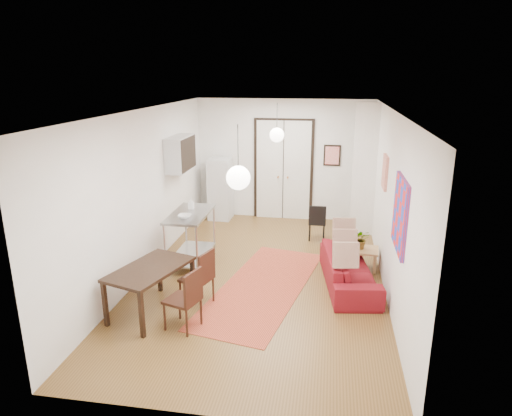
% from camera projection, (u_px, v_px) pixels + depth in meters
% --- Properties ---
extents(floor, '(7.00, 7.00, 0.00)m').
position_uv_depth(floor, '(262.00, 276.00, 8.13)').
color(floor, brown).
rests_on(floor, ground).
extents(ceiling, '(4.20, 7.00, 0.02)m').
position_uv_depth(ceiling, '(263.00, 111.00, 7.30)').
color(ceiling, white).
rests_on(ceiling, wall_back).
extents(wall_back, '(4.20, 0.02, 2.90)m').
position_uv_depth(wall_back, '(284.00, 160.00, 11.03)').
color(wall_back, silver).
rests_on(wall_back, floor).
extents(wall_front, '(4.20, 0.02, 2.90)m').
position_uv_depth(wall_front, '(209.00, 293.00, 4.41)').
color(wall_front, silver).
rests_on(wall_front, floor).
extents(wall_left, '(0.02, 7.00, 2.90)m').
position_uv_depth(wall_left, '(145.00, 193.00, 8.04)').
color(wall_left, silver).
rests_on(wall_left, floor).
extents(wall_right, '(0.02, 7.00, 2.90)m').
position_uv_depth(wall_right, '(390.00, 203.00, 7.39)').
color(wall_right, silver).
rests_on(wall_right, floor).
extents(double_doors, '(1.44, 0.06, 2.50)m').
position_uv_depth(double_doors, '(283.00, 171.00, 11.05)').
color(double_doors, white).
rests_on(double_doors, wall_back).
extents(stub_partition, '(0.50, 0.10, 2.90)m').
position_uv_depth(stub_partition, '(364.00, 171.00, 9.84)').
color(stub_partition, silver).
rests_on(stub_partition, floor).
extents(wall_cabinet, '(0.35, 1.00, 0.70)m').
position_uv_depth(wall_cabinet, '(180.00, 153.00, 9.30)').
color(wall_cabinet, silver).
rests_on(wall_cabinet, wall_left).
extents(painting_popart, '(0.05, 1.00, 1.00)m').
position_uv_depth(painting_popart, '(400.00, 214.00, 6.16)').
color(painting_popart, red).
rests_on(painting_popart, wall_right).
extents(painting_abstract, '(0.05, 0.50, 0.60)m').
position_uv_depth(painting_abstract, '(385.00, 172.00, 8.05)').
color(painting_abstract, beige).
rests_on(painting_abstract, wall_right).
extents(poster_back, '(0.40, 0.03, 0.50)m').
position_uv_depth(poster_back, '(332.00, 155.00, 10.78)').
color(poster_back, red).
rests_on(poster_back, wall_back).
extents(print_left, '(0.03, 0.44, 0.54)m').
position_uv_depth(print_left, '(181.00, 147.00, 9.78)').
color(print_left, '#8E603B').
rests_on(print_left, wall_left).
extents(pendant_back, '(0.30, 0.30, 0.80)m').
position_uv_depth(pendant_back, '(277.00, 135.00, 9.38)').
color(pendant_back, white).
rests_on(pendant_back, ceiling).
extents(pendant_front, '(0.30, 0.30, 0.80)m').
position_uv_depth(pendant_front, '(238.00, 178.00, 5.60)').
color(pendant_front, white).
rests_on(pendant_front, ceiling).
extents(kilim_rug, '(1.95, 3.63, 0.01)m').
position_uv_depth(kilim_rug, '(263.00, 287.00, 7.72)').
color(kilim_rug, '#B7452D').
rests_on(kilim_rug, floor).
extents(sofa, '(1.03, 2.05, 0.57)m').
position_uv_depth(sofa, '(349.00, 270.00, 7.72)').
color(sofa, maroon).
rests_on(sofa, floor).
extents(coffee_table, '(0.89, 0.55, 0.38)m').
position_uv_depth(coffee_table, '(355.00, 251.00, 8.42)').
color(coffee_table, '#B17F53').
rests_on(coffee_table, floor).
extents(potted_plant, '(0.36, 0.32, 0.37)m').
position_uv_depth(potted_plant, '(361.00, 239.00, 8.34)').
color(potted_plant, '#2F682F').
rests_on(potted_plant, coffee_table).
extents(kitchen_counter, '(0.67, 1.33, 1.01)m').
position_uv_depth(kitchen_counter, '(191.00, 230.00, 8.46)').
color(kitchen_counter, '#ACAEB1').
rests_on(kitchen_counter, floor).
extents(bowl, '(0.24, 0.24, 0.06)m').
position_uv_depth(bowl, '(185.00, 216.00, 8.08)').
color(bowl, white).
rests_on(bowl, kitchen_counter).
extents(soap_bottle, '(0.10, 0.10, 0.21)m').
position_uv_depth(soap_bottle, '(191.00, 204.00, 8.58)').
color(soap_bottle, teal).
rests_on(soap_bottle, kitchen_counter).
extents(fridge, '(0.55, 0.55, 1.50)m').
position_uv_depth(fridge, '(220.00, 189.00, 11.13)').
color(fridge, silver).
rests_on(fridge, floor).
extents(dining_table, '(1.11, 1.48, 0.73)m').
position_uv_depth(dining_table, '(150.00, 273.00, 6.74)').
color(dining_table, black).
rests_on(dining_table, floor).
extents(dining_chair_near, '(0.54, 0.66, 0.90)m').
position_uv_depth(dining_chair_near, '(198.00, 271.00, 7.10)').
color(dining_chair_near, '#361A11').
rests_on(dining_chair_near, floor).
extents(dining_chair_far, '(0.54, 0.66, 0.90)m').
position_uv_depth(dining_chair_far, '(184.00, 291.00, 6.44)').
color(dining_chair_far, '#361A11').
rests_on(dining_chair_far, floor).
extents(black_side_chair, '(0.37, 0.37, 0.80)m').
position_uv_depth(black_side_chair, '(317.00, 218.00, 9.87)').
color(black_side_chair, black).
rests_on(black_side_chair, floor).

